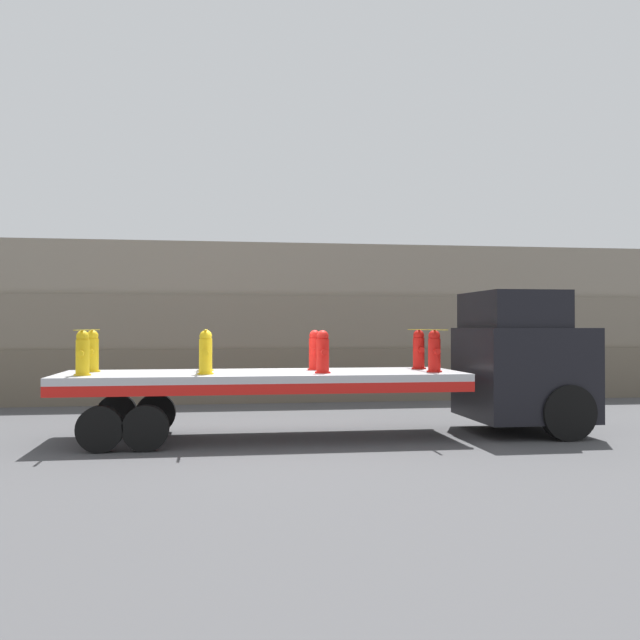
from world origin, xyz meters
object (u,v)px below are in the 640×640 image
object	(u,v)px
flatbed_trailer	(236,385)
fire_hydrant_yellow_near_1	(206,353)
fire_hydrant_yellow_far_1	(206,351)
fire_hydrant_red_far_2	(315,350)
fire_hydrant_red_near_2	(323,352)
fire_hydrant_yellow_near_0	(83,354)
fire_hydrant_yellow_far_0	(92,352)
fire_hydrant_red_far_3	(419,350)
truck_cab	(525,361)
fire_hydrant_red_near_3	(434,352)

from	to	relation	value
flatbed_trailer	fire_hydrant_yellow_near_1	size ratio (longest dim) A/B	9.46
fire_hydrant_yellow_far_1	fire_hydrant_red_far_2	distance (m)	2.32
fire_hydrant_red_near_2	fire_hydrant_yellow_far_1	bearing A→B (deg)	154.26
fire_hydrant_yellow_near_0	fire_hydrant_yellow_far_0	size ratio (longest dim) A/B	1.00
fire_hydrant_red_near_2	fire_hydrant_red_far_3	world-z (taller)	same
fire_hydrant_yellow_far_0	fire_hydrant_yellow_far_1	distance (m)	2.32
fire_hydrant_red_near_2	fire_hydrant_red_far_2	size ratio (longest dim) A/B	1.00
fire_hydrant_red_far_3	fire_hydrant_red_far_2	bearing A→B (deg)	180.00
truck_cab	fire_hydrant_red_near_3	world-z (taller)	truck_cab
fire_hydrant_yellow_far_0	flatbed_trailer	bearing A→B (deg)	-10.81
flatbed_trailer	truck_cab	bearing A→B (deg)	0.00
truck_cab	fire_hydrant_red_far_2	bearing A→B (deg)	172.99
fire_hydrant_red_far_2	fire_hydrant_red_near_3	xyz separation A→B (m)	(2.32, -1.12, 0.00)
fire_hydrant_yellow_far_1	fire_hydrant_red_far_2	size ratio (longest dim) A/B	1.00
truck_cab	fire_hydrant_yellow_far_1	distance (m)	6.90
fire_hydrant_red_near_3	fire_hydrant_red_far_3	world-z (taller)	same
fire_hydrant_red_far_3	fire_hydrant_yellow_far_0	bearing A→B (deg)	180.00
truck_cab	fire_hydrant_red_far_3	world-z (taller)	truck_cab
fire_hydrant_red_near_2	fire_hydrant_red_far_3	xyz separation A→B (m)	(2.32, 1.12, 0.00)
flatbed_trailer	fire_hydrant_red_far_2	bearing A→B (deg)	18.11
fire_hydrant_yellow_far_1	fire_hydrant_red_far_3	xyz separation A→B (m)	(4.64, 0.00, 0.00)
fire_hydrant_red_near_3	fire_hydrant_red_far_3	xyz separation A→B (m)	(0.00, 1.12, 0.00)
fire_hydrant_yellow_near_0	fire_hydrant_yellow_near_1	xyz separation A→B (m)	(2.32, 0.00, 0.00)
truck_cab	fire_hydrant_red_far_2	distance (m)	4.59
flatbed_trailer	fire_hydrant_yellow_near_1	distance (m)	1.07
flatbed_trailer	fire_hydrant_yellow_far_1	bearing A→B (deg)	137.48
fire_hydrant_red_far_3	fire_hydrant_red_near_3	bearing A→B (deg)	-90.00
fire_hydrant_yellow_far_0	fire_hydrant_red_near_2	world-z (taller)	same
fire_hydrant_yellow_near_1	fire_hydrant_red_far_2	world-z (taller)	same
truck_cab	fire_hydrant_red_near_2	world-z (taller)	truck_cab
fire_hydrant_yellow_near_1	fire_hydrant_red_far_2	size ratio (longest dim) A/B	1.00
fire_hydrant_yellow_far_1	fire_hydrant_red_far_3	bearing A→B (deg)	0.00
fire_hydrant_yellow_far_0	fire_hydrant_red_far_2	bearing A→B (deg)	0.00
truck_cab	flatbed_trailer	distance (m)	6.27
fire_hydrant_red_near_2	fire_hydrant_red_far_2	world-z (taller)	same
fire_hydrant_yellow_far_0	fire_hydrant_red_near_3	world-z (taller)	same
flatbed_trailer	fire_hydrant_red_near_3	distance (m)	4.13
truck_cab	fire_hydrant_red_near_2	distance (m)	4.59
fire_hydrant_red_far_3	flatbed_trailer	bearing A→B (deg)	-172.10
flatbed_trailer	fire_hydrant_yellow_far_0	bearing A→B (deg)	169.19
fire_hydrant_red_far_2	fire_hydrant_red_far_3	size ratio (longest dim) A/B	1.00
fire_hydrant_yellow_far_0	fire_hydrant_red_far_3	size ratio (longest dim) A/B	1.00
flatbed_trailer	fire_hydrant_yellow_near_1	world-z (taller)	fire_hydrant_yellow_near_1
fire_hydrant_yellow_far_1	fire_hydrant_red_far_3	size ratio (longest dim) A/B	1.00
fire_hydrant_red_near_2	fire_hydrant_red_far_3	distance (m)	2.58
fire_hydrant_red_near_2	fire_hydrant_red_far_3	size ratio (longest dim) A/B	1.00
fire_hydrant_yellow_far_0	fire_hydrant_yellow_far_1	world-z (taller)	same
flatbed_trailer	fire_hydrant_yellow_far_0	world-z (taller)	fire_hydrant_yellow_far_0
truck_cab	fire_hydrant_yellow_near_1	distance (m)	6.90
truck_cab	fire_hydrant_yellow_far_1	world-z (taller)	truck_cab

